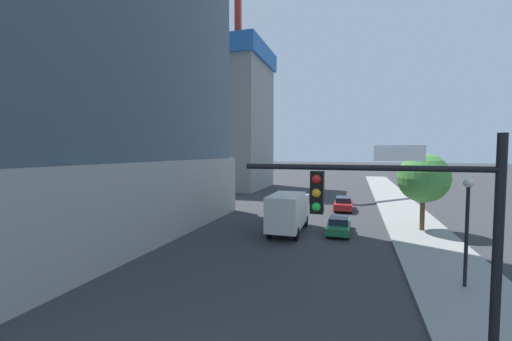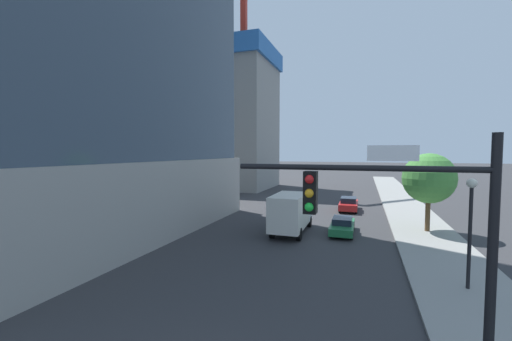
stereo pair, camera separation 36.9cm
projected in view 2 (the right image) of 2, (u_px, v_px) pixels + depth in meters
The scene contains 8 objects.
sidewalk at pixel (429, 239), 23.18m from camera, with size 4.76×120.00×0.15m, color gray.
construction_building at pixel (228, 112), 57.05m from camera, with size 22.98×14.61×34.83m.
traffic_light_pole at pixel (404, 231), 7.22m from camera, with size 5.80×0.48×6.69m.
street_lamp at pixel (471, 216), 14.41m from camera, with size 0.44×0.44×5.08m.
street_tree at pixel (429, 178), 24.97m from camera, with size 3.95×3.95×6.18m.
car_red at pixel (349, 204), 34.70m from camera, with size 1.88×4.78×1.48m.
car_green at pixel (342, 225), 24.95m from camera, with size 1.73×4.72×1.29m.
box_truck at pixel (291, 211), 25.09m from camera, with size 2.32×6.58×3.16m.
Camera 2 is at (3.44, -5.71, 6.44)m, focal length 22.26 mm.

